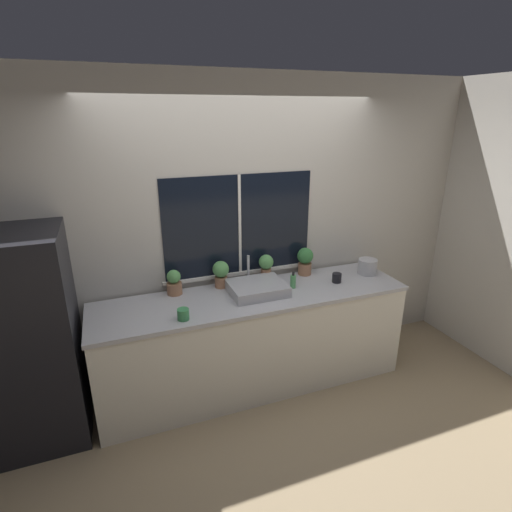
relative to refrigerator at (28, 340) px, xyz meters
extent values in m
plane|color=#937F60|center=(1.74, -0.36, -0.81)|extent=(14.00, 14.00, 0.00)
cube|color=#BCB7AD|center=(1.74, 0.36, 0.54)|extent=(8.00, 0.06, 2.70)
cube|color=black|center=(1.74, 0.33, 0.61)|extent=(1.37, 0.01, 0.89)
cube|color=silver|center=(1.74, 0.32, 0.61)|extent=(0.02, 0.01, 0.89)
cube|color=silver|center=(1.74, 0.32, 0.15)|extent=(1.43, 0.04, 0.03)
cube|color=#BCB7AD|center=(4.10, 1.14, 0.54)|extent=(0.06, 7.00, 2.70)
cube|color=silver|center=(1.74, -0.03, -0.38)|extent=(2.69, 0.65, 0.86)
cube|color=#ADADB2|center=(1.74, -0.03, 0.07)|extent=(2.72, 0.68, 0.03)
cube|color=black|center=(0.00, 0.00, 0.00)|extent=(0.67, 0.70, 1.63)
cube|color=#ADADB2|center=(1.78, -0.01, 0.13)|extent=(0.47, 0.39, 0.09)
cylinder|color=#B7B7BC|center=(1.78, 0.22, 0.10)|extent=(0.04, 0.04, 0.03)
cylinder|color=#B7B7BC|center=(1.78, 0.22, 0.23)|extent=(0.02, 0.02, 0.24)
cylinder|color=#9E6B4C|center=(1.11, 0.22, 0.14)|extent=(0.13, 0.13, 0.10)
sphere|color=#569951|center=(1.11, 0.22, 0.25)|extent=(0.12, 0.12, 0.12)
cylinder|color=#9E6B4C|center=(1.53, 0.22, 0.13)|extent=(0.11, 0.11, 0.10)
sphere|color=#569951|center=(1.53, 0.22, 0.26)|extent=(0.15, 0.15, 0.15)
cylinder|color=#9E6B4C|center=(1.96, 0.22, 0.14)|extent=(0.09, 0.09, 0.11)
sphere|color=#569951|center=(1.96, 0.22, 0.27)|extent=(0.14, 0.14, 0.14)
cylinder|color=#9E6B4C|center=(2.36, 0.22, 0.14)|extent=(0.13, 0.13, 0.11)
sphere|color=#387A3D|center=(2.36, 0.22, 0.27)|extent=(0.15, 0.15, 0.15)
cylinder|color=#519E5B|center=(2.12, -0.02, 0.14)|extent=(0.05, 0.05, 0.12)
cylinder|color=black|center=(2.12, -0.02, 0.22)|extent=(0.02, 0.02, 0.03)
cylinder|color=#38844C|center=(1.09, -0.25, 0.13)|extent=(0.09, 0.09, 0.09)
cylinder|color=black|center=(2.55, -0.05, 0.13)|extent=(0.08, 0.08, 0.09)
cylinder|color=#B2B2B7|center=(2.93, 0.02, 0.16)|extent=(0.18, 0.18, 0.14)
cone|color=#B2B2B7|center=(2.93, 0.02, 0.24)|extent=(0.15, 0.15, 0.02)
camera|label=1|loc=(0.66, -2.94, 1.56)|focal=28.00mm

